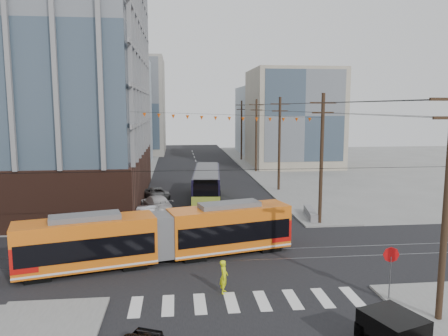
# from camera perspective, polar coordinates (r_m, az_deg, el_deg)

# --- Properties ---
(ground) EXTENTS (160.00, 160.00, 0.00)m
(ground) POSITION_cam_1_polar(r_m,az_deg,el_deg) (26.06, 1.92, -14.28)
(ground) COLOR slate
(bg_bldg_nw_near) EXTENTS (18.00, 16.00, 18.00)m
(bg_bldg_nw_near) POSITION_cam_1_polar(r_m,az_deg,el_deg) (77.07, -16.47, 7.02)
(bg_bldg_nw_near) COLOR #8C99A5
(bg_bldg_nw_near) RESTS_ON ground
(bg_bldg_ne_near) EXTENTS (14.00, 14.00, 16.00)m
(bg_bldg_ne_near) POSITION_cam_1_polar(r_m,az_deg,el_deg) (74.48, 8.98, 6.46)
(bg_bldg_ne_near) COLOR gray
(bg_bldg_ne_near) RESTS_ON ground
(bg_bldg_nw_far) EXTENTS (16.00, 18.00, 20.00)m
(bg_bldg_nw_far) POSITION_cam_1_polar(r_m,az_deg,el_deg) (96.45, -12.62, 7.88)
(bg_bldg_nw_far) COLOR gray
(bg_bldg_nw_far) RESTS_ON ground
(bg_bldg_ne_far) EXTENTS (16.00, 16.00, 14.00)m
(bg_bldg_ne_far) POSITION_cam_1_polar(r_m,az_deg,el_deg) (94.38, 6.96, 6.19)
(bg_bldg_ne_far) COLOR #8C99A5
(bg_bldg_ne_far) RESTS_ON ground
(utility_pole_near) EXTENTS (0.30, 0.30, 11.00)m
(utility_pole_near) POSITION_cam_1_polar(r_m,az_deg,el_deg) (21.94, 27.05, -4.40)
(utility_pole_near) COLOR black
(utility_pole_near) RESTS_ON ground
(utility_pole_far) EXTENTS (0.30, 0.30, 11.00)m
(utility_pole_far) POSITION_cam_1_polar(r_m,az_deg,el_deg) (80.87, 2.30, 4.89)
(utility_pole_far) COLOR black
(utility_pole_far) RESTS_ON ground
(streetcar) EXTENTS (17.54, 6.86, 3.37)m
(streetcar) POSITION_cam_1_polar(r_m,az_deg,el_deg) (28.51, -8.09, -8.78)
(streetcar) COLOR #D86112
(streetcar) RESTS_ON ground
(city_bus) EXTENTS (3.72, 12.47, 3.48)m
(city_bus) POSITION_cam_1_polar(r_m,az_deg,el_deg) (45.93, -2.25, -2.21)
(city_bus) COLOR black
(city_bus) RESTS_ON ground
(parked_car_silver) EXTENTS (1.95, 4.69, 1.51)m
(parked_car_silver) POSITION_cam_1_polar(r_m,az_deg,el_deg) (38.35, -9.92, -5.88)
(parked_car_silver) COLOR silver
(parked_car_silver) RESTS_ON ground
(parked_car_white) EXTENTS (3.64, 5.58, 1.50)m
(parked_car_white) POSITION_cam_1_polar(r_m,az_deg,el_deg) (42.35, -8.87, -4.54)
(parked_car_white) COLOR silver
(parked_car_white) RESTS_ON ground
(parked_car_grey) EXTENTS (3.71, 5.10, 1.29)m
(parked_car_grey) POSITION_cam_1_polar(r_m,az_deg,el_deg) (48.00, -9.07, -3.19)
(parked_car_grey) COLOR #575757
(parked_car_grey) RESTS_ON ground
(pedestrian) EXTENTS (0.56, 0.73, 1.81)m
(pedestrian) POSITION_cam_1_polar(r_m,az_deg,el_deg) (23.93, -0.03, -14.01)
(pedestrian) COLOR #CFDD10
(pedestrian) RESTS_ON ground
(stop_sign) EXTENTS (0.92, 0.92, 2.68)m
(stop_sign) POSITION_cam_1_polar(r_m,az_deg,el_deg) (24.38, 20.86, -13.04)
(stop_sign) COLOR #BA090B
(stop_sign) RESTS_ON ground
(jersey_barrier) EXTENTS (1.54, 4.27, 0.84)m
(jersey_barrier) POSITION_cam_1_polar(r_m,az_deg,el_deg) (39.74, 11.23, -5.92)
(jersey_barrier) COLOR gray
(jersey_barrier) RESTS_ON ground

